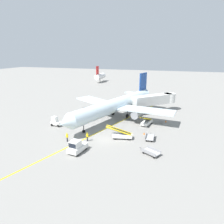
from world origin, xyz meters
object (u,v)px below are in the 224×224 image
at_px(jet_bridge, 157,99).
at_px(safety_cone_nose_right, 144,133).
at_px(belt_loader_forward_hold, 147,122).
at_px(baggage_cart_loaded, 150,137).
at_px(ground_crew_marshaller, 87,137).
at_px(baggage_tug_near_wing, 56,122).
at_px(belt_loader_aft_hold, 122,135).
at_px(pushback_tug, 77,147).
at_px(baggage_cart_empty_trailing, 151,152).
at_px(safety_cone_nose_left, 166,121).
at_px(airliner, 117,105).
at_px(safety_cone_wingtip_left, 77,115).
at_px(ground_crew_wing_walker, 67,137).

xyz_separation_m(jet_bridge, safety_cone_nose_right, (-0.61, -16.84, -3.32)).
relative_size(belt_loader_forward_hold, baggage_cart_loaded, 1.36).
relative_size(jet_bridge, baggage_cart_loaded, 2.88).
height_order(belt_loader_forward_hold, ground_crew_marshaller, belt_loader_forward_hold).
relative_size(baggage_tug_near_wing, belt_loader_forward_hold, 0.48).
height_order(belt_loader_aft_hold, safety_cone_nose_right, belt_loader_aft_hold).
bearing_deg(jet_bridge, pushback_tug, -109.79).
distance_m(jet_bridge, baggage_cart_loaded, 19.18).
bearing_deg(ground_crew_marshaller, pushback_tug, -87.83).
bearing_deg(belt_loader_forward_hold, ground_crew_marshaller, -127.17).
bearing_deg(belt_loader_aft_hold, ground_crew_marshaller, -151.72).
relative_size(jet_bridge, baggage_cart_empty_trailing, 2.98).
xyz_separation_m(pushback_tug, safety_cone_nose_left, (13.07, 19.95, -0.77)).
bearing_deg(safety_cone_nose_left, baggage_cart_loaded, -101.57).
distance_m(baggage_cart_empty_trailing, safety_cone_nose_right, 8.37).
relative_size(baggage_cart_loaded, safety_cone_nose_right, 8.61).
bearing_deg(ground_crew_marshaller, safety_cone_nose_right, 33.91).
bearing_deg(pushback_tug, baggage_cart_empty_trailing, 13.81).
distance_m(airliner, jet_bridge, 12.13).
relative_size(baggage_cart_empty_trailing, safety_cone_nose_right, 8.32).
bearing_deg(belt_loader_forward_hold, safety_cone_nose_left, 39.69).
height_order(airliner, safety_cone_nose_left, airliner).
distance_m(baggage_tug_near_wing, belt_loader_forward_hold, 20.42).
relative_size(jet_bridge, belt_loader_forward_hold, 2.11).
bearing_deg(baggage_cart_loaded, jet_bridge, 92.43).
bearing_deg(safety_cone_wingtip_left, ground_crew_marshaller, -56.03).
bearing_deg(safety_cone_nose_left, ground_crew_wing_walker, -134.79).
height_order(baggage_tug_near_wing, safety_cone_nose_right, baggage_tug_near_wing).
distance_m(baggage_tug_near_wing, ground_crew_marshaller, 11.43).
bearing_deg(baggage_cart_loaded, safety_cone_nose_right, 124.33).
bearing_deg(jet_bridge, safety_cone_nose_right, -92.08).
xyz_separation_m(baggage_cart_loaded, ground_crew_marshaller, (-10.96, -4.35, 0.44)).
distance_m(airliner, belt_loader_forward_hold, 8.80).
relative_size(safety_cone_nose_left, safety_cone_nose_right, 1.00).
bearing_deg(pushback_tug, jet_bridge, 70.21).
distance_m(jet_bridge, safety_cone_nose_left, 9.02).
distance_m(baggage_cart_loaded, safety_cone_nose_right, 2.52).
bearing_deg(ground_crew_marshaller, belt_loader_aft_hold, 28.28).
distance_m(jet_bridge, ground_crew_wing_walker, 28.24).
bearing_deg(belt_loader_forward_hold, safety_cone_wingtip_left, 175.15).
relative_size(belt_loader_forward_hold, safety_cone_nose_left, 11.72).
height_order(airliner, baggage_tug_near_wing, airliner).
distance_m(baggage_cart_loaded, baggage_cart_empty_trailing, 6.02).
bearing_deg(safety_cone_nose_left, baggage_cart_empty_trailing, -94.38).
height_order(baggage_tug_near_wing, ground_crew_marshaller, baggage_tug_near_wing).
height_order(ground_crew_marshaller, ground_crew_wing_walker, same).
xyz_separation_m(safety_cone_nose_left, safety_cone_wingtip_left, (-22.42, -1.84, 0.00)).
relative_size(baggage_tug_near_wing, ground_crew_marshaller, 1.45).
relative_size(airliner, jet_bridge, 3.16).
bearing_deg(ground_crew_wing_walker, baggage_cart_loaded, 21.56).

